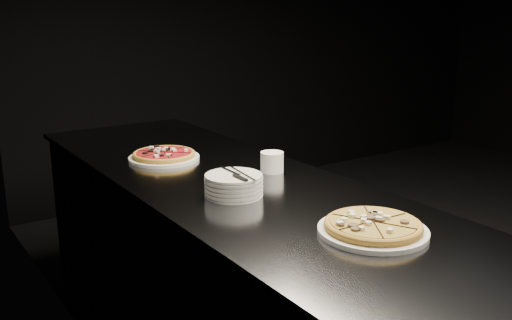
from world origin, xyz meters
TOP-DOWN VIEW (x-y plane):
  - wall_left at (-2.50, 0.00)m, footprint 0.02×5.00m
  - wall_back at (0.00, 2.50)m, footprint 5.00×0.02m
  - counter at (-2.13, 0.00)m, footprint 0.74×2.44m
  - pizza_mushroom at (-2.08, -0.66)m, footprint 0.31×0.31m
  - pizza_tomato at (-2.21, 0.42)m, footprint 0.32×0.32m
  - plate_stack at (-2.22, -0.15)m, footprint 0.19×0.19m
  - cutlery at (-2.21, -0.16)m, footprint 0.08×0.21m
  - ramekin at (-1.95, 0.01)m, footprint 0.09×0.09m

SIDE VIEW (x-z plane):
  - counter at x=-2.13m, z-range 0.00..0.92m
  - pizza_tomato at x=-2.21m, z-range 0.92..0.96m
  - pizza_mushroom at x=-2.08m, z-range 0.92..0.96m
  - plate_stack at x=-2.22m, z-range 0.92..0.99m
  - ramekin at x=-1.95m, z-range 0.92..1.00m
  - cutlery at x=-2.21m, z-range 0.99..1.00m
  - wall_left at x=-2.50m, z-range 0.00..2.80m
  - wall_back at x=0.00m, z-range 0.00..2.80m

